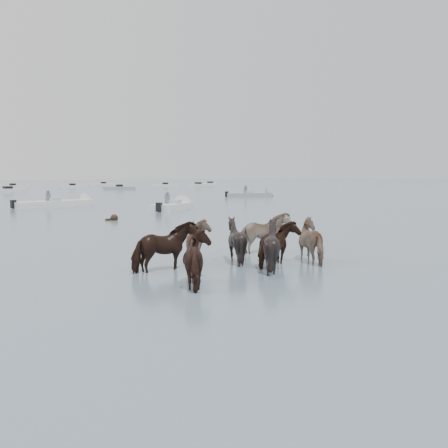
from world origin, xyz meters
TOP-DOWN VIEW (x-y plane):
  - ground at (0.00, 0.00)m, footprint 400.00×400.00m
  - pony_herd at (2.76, 0.61)m, footprint 6.04×4.20m
  - swimming_pony at (4.84, 15.83)m, footprint 0.72×0.44m
  - motorboat_c at (6.03, 29.38)m, footprint 6.96×2.86m
  - motorboat_d at (11.86, 21.45)m, footprint 4.75×4.18m
  - motorboat_e at (28.02, 33.17)m, footprint 5.47×3.74m

SIDE VIEW (x-z plane):
  - ground at x=0.00m, z-range 0.00..0.00m
  - swimming_pony at x=4.84m, z-range -0.12..0.32m
  - motorboat_c at x=6.03m, z-range -0.74..1.18m
  - motorboat_e at x=28.02m, z-range -0.73..1.19m
  - motorboat_d at x=11.86m, z-range -0.73..1.19m
  - pony_herd at x=2.76m, z-range -0.20..1.32m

